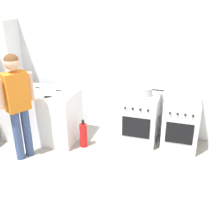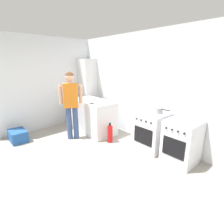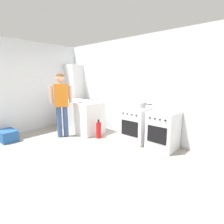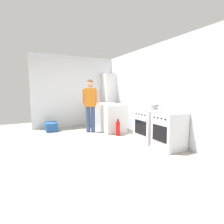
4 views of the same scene
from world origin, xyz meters
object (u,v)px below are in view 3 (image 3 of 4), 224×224
(pot, at_px, (142,105))
(fire_extinguisher, at_px, (99,130))
(knife_paring, at_px, (83,100))
(oven_left, at_px, (137,125))
(knife_bread, at_px, (83,103))
(larder_cabinet, at_px, (75,94))
(person, at_px, (61,99))
(oven_right, at_px, (163,130))
(knife_utility, at_px, (92,102))
(recycling_crate_lower, at_px, (8,136))
(knife_carving, at_px, (79,102))

(pot, height_order, fire_extinguisher, pot)
(pot, distance_m, knife_paring, 1.88)
(oven_left, bearing_deg, knife_bread, -155.09)
(oven_left, distance_m, larder_cabinet, 2.71)
(oven_left, relative_size, knife_bread, 2.42)
(person, bearing_deg, fire_extinguisher, 35.30)
(oven_right, xyz_separation_m, person, (-2.37, -1.04, 0.59))
(knife_utility, relative_size, recycling_crate_lower, 0.48)
(fire_extinguisher, height_order, larder_cabinet, larder_cabinet)
(oven_left, xyz_separation_m, knife_paring, (-1.76, -0.27, 0.48))
(knife_bread, bearing_deg, fire_extinguisher, 16.64)
(knife_paring, bearing_deg, knife_bread, -37.77)
(knife_utility, bearing_deg, knife_carving, -122.54)
(knife_bread, xyz_separation_m, fire_extinguisher, (0.45, 0.13, -0.69))
(oven_right, relative_size, fire_extinguisher, 1.70)
(oven_left, distance_m, person, 2.06)
(knife_paring, relative_size, larder_cabinet, 0.10)
(pot, xyz_separation_m, larder_cabinet, (-2.75, 0.05, 0.08))
(pot, distance_m, recycling_crate_lower, 3.45)
(larder_cabinet, bearing_deg, pot, -0.99)
(oven_right, relative_size, larder_cabinet, 0.42)
(oven_left, relative_size, person, 0.50)
(knife_carving, distance_m, person, 0.49)
(oven_left, xyz_separation_m, oven_right, (0.71, -0.00, -0.00))
(oven_right, xyz_separation_m, larder_cabinet, (-3.36, 0.10, 0.57))
(oven_left, xyz_separation_m, knife_utility, (-1.31, -0.29, 0.48))
(oven_right, height_order, knife_utility, knife_utility)
(knife_bread, distance_m, knife_utility, 0.32)
(oven_left, height_order, knife_bread, knife_bread)
(knife_utility, xyz_separation_m, larder_cabinet, (-1.34, 0.39, 0.10))
(knife_utility, relative_size, person, 0.15)
(knife_utility, relative_size, fire_extinguisher, 0.50)
(fire_extinguisher, bearing_deg, knife_bread, -163.36)
(oven_left, height_order, larder_cabinet, larder_cabinet)
(knife_utility, height_order, recycling_crate_lower, knife_utility)
(oven_right, height_order, person, person)
(knife_carving, relative_size, fire_extinguisher, 0.66)
(fire_extinguisher, bearing_deg, oven_right, 16.88)
(oven_right, height_order, knife_paring, knife_paring)
(oven_left, xyz_separation_m, pot, (0.10, 0.05, 0.49))
(knife_utility, height_order, larder_cabinet, larder_cabinet)
(oven_left, relative_size, fire_extinguisher, 1.70)
(fire_extinguisher, relative_size, larder_cabinet, 0.25)
(knife_carving, height_order, knife_paring, same)
(oven_left, xyz_separation_m, knife_bread, (-1.32, -0.61, 0.48))
(fire_extinguisher, bearing_deg, larder_cabinet, 161.95)
(knife_carving, height_order, knife_utility, same)
(person, height_order, larder_cabinet, larder_cabinet)
(oven_right, distance_m, knife_paring, 2.52)
(oven_left, height_order, fire_extinguisher, oven_left)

